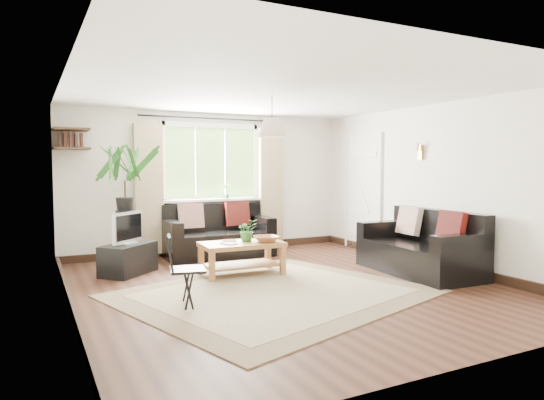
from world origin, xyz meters
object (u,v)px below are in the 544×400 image
sofa_right (419,243)px  palm_stand (126,206)px  folding_chair (188,271)px  sofa_back (218,232)px  coffee_table (242,259)px  tv_stand (128,259)px

sofa_right → palm_stand: (-3.55, 2.33, 0.49)m
palm_stand → folding_chair: bearing=-85.5°
sofa_back → palm_stand: palm_stand is taller
sofa_back → coffee_table: bearing=-96.3°
tv_stand → folding_chair: (0.27, -1.89, 0.17)m
palm_stand → folding_chair: (0.19, -2.45, -0.52)m
folding_chair → sofa_right: bearing=-75.4°
tv_stand → sofa_right: bearing=-68.8°
tv_stand → palm_stand: bearing=39.6°
sofa_back → sofa_right: size_ratio=0.98×
coffee_table → folding_chair: (-1.11, -1.12, 0.16)m
sofa_right → folding_chair: 3.36m
sofa_back → folding_chair: size_ratio=2.27×
sofa_right → palm_stand: size_ratio=0.98×
coffee_table → folding_chair: size_ratio=1.44×
sofa_back → tv_stand: (-1.57, -0.67, -0.20)m
sofa_right → coffee_table: (-2.25, 1.01, -0.19)m
sofa_right → sofa_back: bearing=-137.1°
coffee_table → palm_stand: size_ratio=0.61×
coffee_table → palm_stand: (-1.30, 1.33, 0.68)m
sofa_right → palm_stand: palm_stand is taller
sofa_back → tv_stand: bearing=-155.2°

